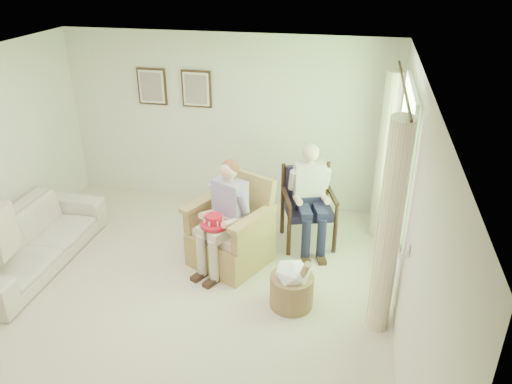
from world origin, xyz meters
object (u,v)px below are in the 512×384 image
wood_armchair (310,203)px  hatbox (292,284)px  sofa (31,241)px  red_hat (214,222)px  person_dark (309,190)px  person_wicker (227,210)px  wicker_armchair (231,237)px

wood_armchair → hatbox: 1.50m
sofa → red_hat: bearing=-83.3°
person_dark → sofa: bearing=-178.6°
sofa → hatbox: hatbox is taller
person_wicker → hatbox: bearing=-7.2°
sofa → red_hat: 2.38m
wicker_armchair → sofa: wicker_armchair is taller
wicker_armchair → sofa: bearing=-140.7°
person_wicker → red_hat: 0.23m
red_hat → hatbox: size_ratio=0.46×
wicker_armchair → hatbox: wicker_armchair is taller
person_wicker → person_dark: bearing=64.4°
person_dark → red_hat: 1.36m
wicker_armchair → hatbox: (0.89, -0.72, -0.08)m
person_dark → hatbox: size_ratio=1.94×
red_hat → person_wicker: bearing=57.6°
wicker_armchair → sofa: (-2.44, -0.60, -0.03)m
wicker_armchair → person_dark: person_dark is taller
person_wicker → wood_armchair: bearing=70.4°
wood_armchair → person_dark: size_ratio=0.74×
wicker_armchair → person_wicker: size_ratio=0.81×
person_dark → wicker_armchair: bearing=-165.3°
hatbox → sofa: bearing=177.9°
red_hat → hatbox: 1.17m
wood_armchair → person_wicker: person_wicker is taller
wood_armchair → sofa: wood_armchair is taller
person_wicker → person_dark: person_dark is taller
wicker_armchair → wood_armchair: bearing=65.3°
person_wicker → hatbox: 1.19m
person_wicker → person_dark: size_ratio=0.99×
person_dark → wood_armchair: bearing=72.0°
wicker_armchair → person_wicker: bearing=-64.4°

